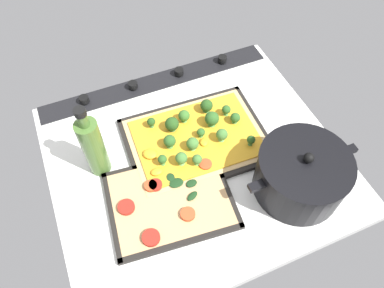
{
  "coord_description": "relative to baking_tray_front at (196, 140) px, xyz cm",
  "views": [
    {
      "loc": [
        21.22,
        48.39,
        80.12
      ],
      "look_at": [
        0.68,
        -0.26,
        5.8
      ],
      "focal_mm": 33.95,
      "sensor_mm": 36.0,
      "label": 1
    }
  ],
  "objects": [
    {
      "name": "ground_plane",
      "position": [
        2.42,
        4.52,
        -1.86
      ],
      "size": [
        74.33,
        66.7,
        3.0
      ],
      "primitive_type": "cube",
      "color": "silver"
    },
    {
      "name": "stove_control_panel",
      "position": [
        2.42,
        -25.33,
        0.2
      ],
      "size": [
        71.36,
        7.0,
        2.6
      ],
      "color": "black",
      "rests_on": "ground_plane"
    },
    {
      "name": "baking_tray_front",
      "position": [
        0.0,
        0.0,
        0.0
      ],
      "size": [
        38.53,
        29.19,
        1.3
      ],
      "color": "black",
      "rests_on": "ground_plane"
    },
    {
      "name": "broccoli_pizza",
      "position": [
        0.09,
        -0.23,
        1.61
      ],
      "size": [
        36.04,
        26.69,
        5.94
      ],
      "color": "tan",
      "rests_on": "baking_tray_front"
    },
    {
      "name": "baking_tray_back",
      "position": [
        13.07,
        14.2,
        0.02
      ],
      "size": [
        31.92,
        26.67,
        1.3
      ],
      "color": "black",
      "rests_on": "ground_plane"
    },
    {
      "name": "veggie_pizza_back",
      "position": [
        13.27,
        14.15,
        0.73
      ],
      "size": [
        29.28,
        24.03,
        1.9
      ],
      "color": "tan",
      "rests_on": "baking_tray_back"
    },
    {
      "name": "cooking_pot",
      "position": [
        -17.18,
        22.57,
        5.65
      ],
      "size": [
        28.59,
        21.81,
        14.33
      ],
      "color": "black",
      "rests_on": "ground_plane"
    },
    {
      "name": "oil_bottle",
      "position": [
        26.06,
        -1.84,
        9.18
      ],
      "size": [
        5.37,
        5.37,
        22.82
      ],
      "color": "#476B2D",
      "rests_on": "ground_plane"
    }
  ]
}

